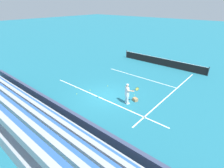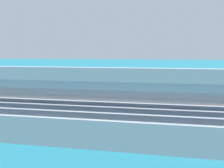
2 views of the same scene
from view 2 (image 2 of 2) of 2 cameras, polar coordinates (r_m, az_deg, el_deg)
The scene contains 16 objects.
ground_plane at distance 14.22m, azimuth -1.48°, elevation -3.59°, with size 160.00×160.00×0.00m, color #1E6B7F.
court_baseline_white at distance 13.74m, azimuth -1.83°, elevation -4.07°, with size 12.00×0.10×0.01m, color white.
court_sideline_white at distance 18.03m, azimuth 13.70°, elevation -0.94°, with size 0.10×12.00×0.01m, color white.
court_service_line_white at distance 19.55m, azimuth 1.22°, elevation 0.20°, with size 8.22×0.10×0.01m, color white.
back_wall_sponsor_board at distance 9.97m, azimuth -5.66°, elevation -6.37°, with size 21.09×0.25×1.10m.
bleacher_stand at distance 7.86m, azimuth -9.67°, elevation -9.41°, with size 20.04×3.20×3.40m.
tennis_player at distance 14.04m, azimuth 7.17°, elevation -0.12°, with size 0.92×0.86×1.71m.
ball_box_cardboard at distance 14.94m, azimuth 8.19°, elevation -2.51°, with size 0.40×0.30×0.26m, color #A87F51.
tennis_ball_stray_back at distance 13.60m, azimuth 10.59°, elevation -4.26°, with size 0.07×0.07×0.07m, color #CCE533.
tennis_ball_far_left at distance 15.94m, azimuth -4.71°, elevation -2.00°, with size 0.07×0.07×0.07m, color #CCE533.
tennis_ball_on_baseline at distance 13.47m, azimuth -11.82°, elevation -4.45°, with size 0.07×0.07×0.07m, color #CCE533.
tennis_ball_by_box at distance 15.69m, azimuth 6.06°, elevation -2.22°, with size 0.07×0.07×0.07m, color #CCE533.
tennis_ball_toward_net at distance 14.49m, azimuth -8.67°, elevation -3.31°, with size 0.07×0.07×0.07m, color #CCE533.
tennis_ball_near_player at distance 14.49m, azimuth -14.57°, elevation -3.53°, with size 0.07×0.07×0.07m, color #CCE533.
water_bottle at distance 13.64m, azimuth -3.20°, elevation -3.72°, with size 0.07×0.07×0.22m, color #33B2E5.
tennis_net at distance 24.51m, azimuth 2.67°, elevation 3.37°, with size 11.09×0.09×1.07m.
Camera 2 is at (2.33, -13.62, 3.37)m, focal length 28.00 mm.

